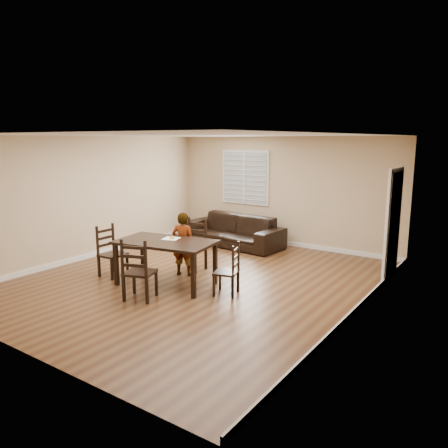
% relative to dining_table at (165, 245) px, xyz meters
% --- Properties ---
extents(ground, '(7.00, 7.00, 0.00)m').
position_rel_dining_table_xyz_m(ground, '(0.32, 0.52, -0.74)').
color(ground, brown).
rests_on(ground, ground).
extents(room, '(6.04, 7.04, 2.72)m').
position_rel_dining_table_xyz_m(room, '(0.35, 0.70, 1.07)').
color(room, '#CCAB8A').
rests_on(room, ground).
extents(dining_table, '(1.90, 1.27, 0.82)m').
position_rel_dining_table_xyz_m(dining_table, '(0.00, 0.00, 0.00)').
color(dining_table, black).
rests_on(dining_table, ground).
extents(chair_near, '(0.50, 0.47, 1.05)m').
position_rel_dining_table_xyz_m(chair_near, '(-0.18, 1.10, -0.26)').
color(chair_near, black).
rests_on(chair_near, ground).
extents(chair_far, '(0.60, 0.58, 1.05)m').
position_rel_dining_table_xyz_m(chair_far, '(0.18, -0.91, -0.26)').
color(chair_far, black).
rests_on(chair_far, ground).
extents(chair_left, '(0.42, 0.45, 1.00)m').
position_rel_dining_table_xyz_m(chair_left, '(-1.31, -0.20, -0.28)').
color(chair_left, black).
rests_on(chair_left, ground).
extents(chair_right, '(0.49, 0.50, 0.91)m').
position_rel_dining_table_xyz_m(chair_right, '(1.30, 0.24, -0.33)').
color(chair_right, black).
rests_on(chair_right, ground).
extents(child, '(0.53, 0.43, 1.25)m').
position_rel_dining_table_xyz_m(child, '(-0.11, 0.63, -0.11)').
color(child, gray).
rests_on(child, ground).
extents(napkin, '(0.35, 0.35, 0.00)m').
position_rel_dining_table_xyz_m(napkin, '(-0.03, 0.19, 0.09)').
color(napkin, white).
rests_on(napkin, dining_table).
extents(donut, '(0.11, 0.11, 0.04)m').
position_rel_dining_table_xyz_m(donut, '(-0.01, 0.20, 0.11)').
color(donut, '#C38A46').
rests_on(donut, napkin).
extents(sofa, '(2.67, 1.22, 0.76)m').
position_rel_dining_table_xyz_m(sofa, '(-0.66, 3.22, -0.36)').
color(sofa, black).
rests_on(sofa, ground).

